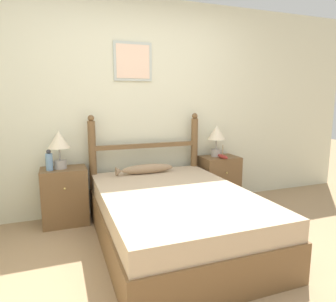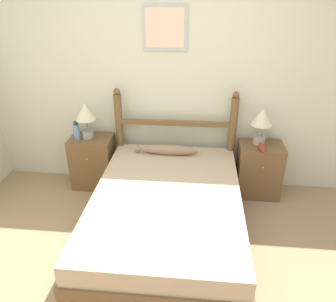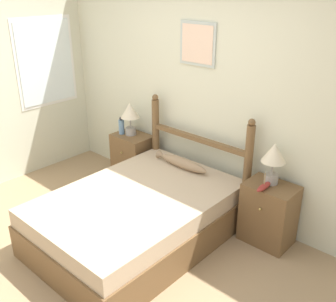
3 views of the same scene
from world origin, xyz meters
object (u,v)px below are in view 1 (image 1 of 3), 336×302
(bed, at_px, (175,217))
(fish_pillow, at_px, (146,169))
(nightstand_right, at_px, (219,180))
(model_boat, at_px, (223,156))
(nightstand_left, at_px, (65,196))
(table_lamp_left, at_px, (59,143))
(table_lamp_right, at_px, (217,135))
(bottle, at_px, (49,161))

(bed, xyz_separation_m, fish_pillow, (-0.07, 0.75, 0.31))
(nightstand_right, xyz_separation_m, model_boat, (-0.02, -0.11, 0.34))
(nightstand_left, height_order, table_lamp_left, table_lamp_left)
(nightstand_left, relative_size, fish_pillow, 0.92)
(table_lamp_left, bearing_deg, bed, -40.68)
(bed, height_order, table_lamp_left, table_lamp_left)
(bed, height_order, fish_pillow, fish_pillow)
(table_lamp_right, bearing_deg, nightstand_right, -47.28)
(bottle, bearing_deg, nightstand_left, 19.21)
(table_lamp_left, height_order, table_lamp_right, same)
(bottle, bearing_deg, model_boat, -1.82)
(nightstand_right, distance_m, bottle, 2.11)
(nightstand_right, bearing_deg, fish_pillow, -174.53)
(nightstand_right, relative_size, table_lamp_right, 1.52)
(table_lamp_right, bearing_deg, table_lamp_left, -179.14)
(model_boat, bearing_deg, fish_pillow, 179.29)
(table_lamp_right, xyz_separation_m, bottle, (-2.04, -0.08, -0.18))
(bed, relative_size, nightstand_left, 3.14)
(bottle, bearing_deg, table_lamp_right, 2.36)
(bed, height_order, nightstand_right, nightstand_right)
(nightstand_right, xyz_separation_m, bottle, (-2.07, -0.05, 0.41))
(table_lamp_right, relative_size, model_boat, 1.72)
(table_lamp_left, relative_size, table_lamp_right, 1.00)
(bed, xyz_separation_m, model_boat, (0.94, 0.74, 0.40))
(bed, xyz_separation_m, nightstand_left, (-0.97, 0.85, 0.06))
(table_lamp_right, height_order, bottle, table_lamp_right)
(nightstand_right, bearing_deg, bottle, -178.70)
(nightstand_left, bearing_deg, nightstand_right, 0.00)
(nightstand_right, relative_size, bottle, 2.79)
(nightstand_left, height_order, table_lamp_right, table_lamp_right)
(table_lamp_left, xyz_separation_m, model_boat, (1.94, -0.12, -0.25))
(nightstand_left, relative_size, bottle, 2.79)
(table_lamp_left, relative_size, model_boat, 1.72)
(table_lamp_left, height_order, bottle, table_lamp_left)
(nightstand_left, relative_size, table_lamp_left, 1.52)
(bed, distance_m, table_lamp_right, 1.44)
(bottle, height_order, fish_pillow, bottle)
(nightstand_left, distance_m, nightstand_right, 1.94)
(model_boat, bearing_deg, nightstand_right, 77.89)
(table_lamp_right, bearing_deg, nightstand_left, -178.89)
(nightstand_left, bearing_deg, fish_pillow, -6.30)
(bottle, height_order, model_boat, bottle)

